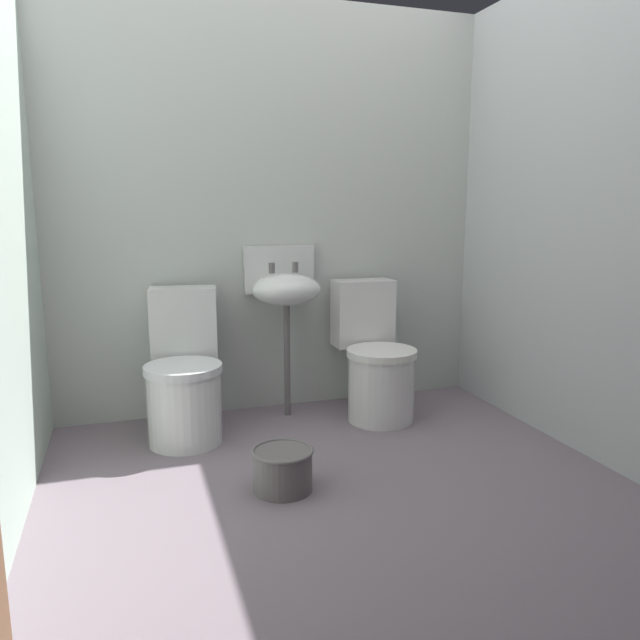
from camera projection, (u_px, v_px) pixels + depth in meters
name	position (u px, v px, depth m)	size (l,w,h in m)	color
ground_plane	(340.00, 496.00, 2.69)	(2.96, 2.76, 0.08)	slate
wall_back	(272.00, 211.00, 3.61)	(2.96, 0.10, 2.37)	#B3B9B3
wall_right	(593.00, 213.00, 2.95)	(0.10, 2.56, 2.37)	#ADB2B2
toilet_left	(184.00, 379.00, 3.22)	(0.46, 0.64, 0.78)	silver
toilet_right	(375.00, 362.00, 3.55)	(0.40, 0.59, 0.78)	silver
sink	(285.00, 288.00, 3.50)	(0.42, 0.35, 0.99)	#5D5859
bucket	(283.00, 469.00, 2.64)	(0.27, 0.27, 0.19)	#5D5859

